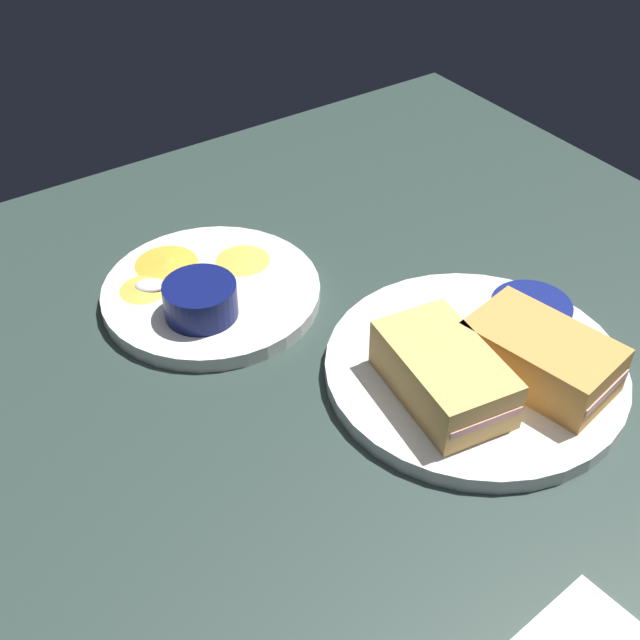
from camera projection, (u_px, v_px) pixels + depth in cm
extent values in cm
cube|color=#283833|center=(356.00, 448.00, 73.50)|extent=(110.00, 110.00, 3.00)
cylinder|color=silver|center=(477.00, 371.00, 77.65)|extent=(27.85, 27.85, 1.60)
cube|color=tan|center=(443.00, 373.00, 72.79)|extent=(13.96, 9.40, 4.80)
cube|color=#DB938E|center=(443.00, 373.00, 72.79)|extent=(14.13, 8.84, 0.80)
cube|color=#C68C42|center=(541.00, 357.00, 74.46)|extent=(14.27, 10.09, 4.80)
cube|color=#DB938E|center=(541.00, 357.00, 74.46)|extent=(14.41, 9.54, 0.80)
cylinder|color=navy|center=(530.00, 323.00, 78.55)|extent=(7.54, 7.54, 4.18)
cylinder|color=black|center=(533.00, 309.00, 77.47)|extent=(6.19, 6.19, 0.60)
cube|color=silver|center=(426.00, 353.00, 78.07)|extent=(2.78, 5.41, 0.40)
ellipsoid|color=silver|center=(482.00, 343.00, 78.88)|extent=(3.23, 3.79, 0.80)
cylinder|color=silver|center=(212.00, 293.00, 86.76)|extent=(22.48, 22.48, 1.60)
cylinder|color=#0C144C|center=(200.00, 300.00, 81.76)|extent=(7.25, 7.25, 3.52)
cylinder|color=olive|center=(199.00, 289.00, 80.89)|extent=(5.95, 5.95, 0.60)
cube|color=silver|center=(205.00, 285.00, 86.06)|extent=(3.55, 5.11, 0.40)
ellipsoid|color=silver|center=(151.00, 285.00, 85.78)|extent=(3.55, 3.88, 0.80)
cone|color=gold|center=(166.00, 261.00, 89.16)|extent=(9.22, 9.22, 0.60)
cone|color=gold|center=(243.00, 258.00, 89.61)|extent=(7.51, 7.51, 0.60)
cone|color=gold|center=(143.00, 287.00, 85.69)|extent=(6.01, 6.01, 0.60)
cone|color=gold|center=(193.00, 302.00, 83.81)|extent=(5.14, 5.14, 0.60)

